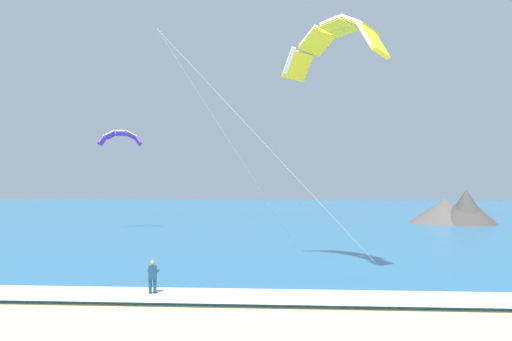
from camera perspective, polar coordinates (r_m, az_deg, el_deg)
name	(u,v)px	position (r m, az deg, el deg)	size (l,w,h in m)	color
sea	(255,214)	(82.00, -0.10, -4.70)	(200.00, 120.00, 0.20)	teal
surf_foam	(156,295)	(23.90, -10.63, -12.94)	(200.00, 2.87, 0.04)	white
surfboard	(152,299)	(24.08, -11.04, -13.32)	(0.65, 1.45, 0.09)	#239EC6
kitesurfer	(153,277)	(23.92, -11.02, -11.17)	(0.57, 0.57, 1.69)	#143347
kite_primary	(334,41)	(29.75, 8.41, 13.59)	(10.78, 8.80, 12.64)	yellow
kite_distant	(121,137)	(55.14, -14.32, 3.52)	(4.48, 1.67, 1.62)	purple
headland_right	(458,211)	(66.42, 20.79, -4.06)	(10.63, 9.62, 4.22)	#56514C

